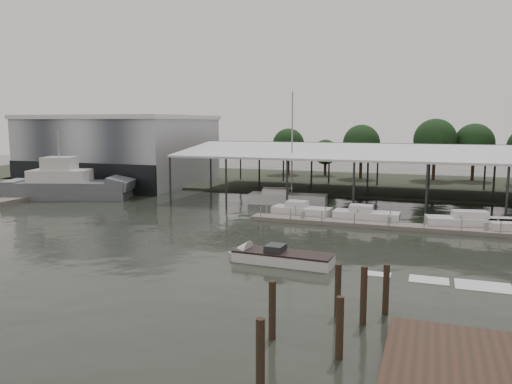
% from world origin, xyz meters
% --- Properties ---
extents(ground, '(200.00, 200.00, 0.00)m').
position_xyz_m(ground, '(0.00, 0.00, 0.00)').
color(ground, black).
rests_on(ground, ground).
extents(land_strip_far, '(140.00, 30.00, 0.30)m').
position_xyz_m(land_strip_far, '(0.00, 42.00, 0.10)').
color(land_strip_far, '#33392B').
rests_on(land_strip_far, ground).
extents(land_strip_west, '(20.00, 40.00, 0.30)m').
position_xyz_m(land_strip_west, '(-40.00, 30.00, 0.10)').
color(land_strip_west, '#33392B').
rests_on(land_strip_west, ground).
extents(storage_warehouse, '(24.50, 20.50, 10.50)m').
position_xyz_m(storage_warehouse, '(-28.00, 29.94, 5.29)').
color(storage_warehouse, '#ACB0B7').
rests_on(storage_warehouse, ground).
extents(covered_boat_shed, '(58.24, 24.00, 6.96)m').
position_xyz_m(covered_boat_shed, '(17.00, 28.00, 6.13)').
color(covered_boat_shed, silver).
rests_on(covered_boat_shed, ground).
extents(trawler_dock, '(3.00, 18.00, 0.50)m').
position_xyz_m(trawler_dock, '(-30.00, 14.00, 0.25)').
color(trawler_dock, slate).
rests_on(trawler_dock, ground).
extents(floating_dock, '(28.00, 2.00, 1.40)m').
position_xyz_m(floating_dock, '(15.00, 10.00, 0.20)').
color(floating_dock, slate).
rests_on(floating_dock, ground).
extents(grey_trawler, '(16.29, 9.35, 8.84)m').
position_xyz_m(grey_trawler, '(-25.49, 14.83, 1.58)').
color(grey_trawler, '#595E62').
rests_on(grey_trawler, ground).
extents(white_sailboat, '(9.18, 3.42, 13.12)m').
position_xyz_m(white_sailboat, '(1.54, 19.61, 0.65)').
color(white_sailboat, white).
rests_on(white_sailboat, ground).
extents(speedboat_underway, '(18.47, 3.11, 2.00)m').
position_xyz_m(speedboat_underway, '(7.59, -4.19, 0.39)').
color(speedboat_underway, white).
rests_on(speedboat_underway, ground).
extents(moored_cruiser_0, '(6.00, 2.66, 1.70)m').
position_xyz_m(moored_cruiser_0, '(5.21, 12.23, 0.61)').
color(moored_cruiser_0, white).
rests_on(moored_cruiser_0, ground).
extents(moored_cruiser_1, '(6.16, 2.28, 1.70)m').
position_xyz_m(moored_cruiser_1, '(11.64, 11.86, 0.61)').
color(moored_cruiser_1, white).
rests_on(moored_cruiser_1, ground).
extents(moored_cruiser_2, '(8.64, 3.61, 1.70)m').
position_xyz_m(moored_cruiser_2, '(21.20, 11.94, 0.61)').
color(moored_cruiser_2, white).
rests_on(moored_cruiser_2, ground).
extents(mooring_pilings, '(4.75, 9.55, 3.45)m').
position_xyz_m(mooring_pilings, '(13.54, -14.83, 1.04)').
color(mooring_pilings, '#37281B').
rests_on(mooring_pilings, ground).
extents(horizon_tree_line, '(68.70, 9.63, 10.06)m').
position_xyz_m(horizon_tree_line, '(23.82, 48.44, 5.91)').
color(horizon_tree_line, black).
rests_on(horizon_tree_line, ground).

